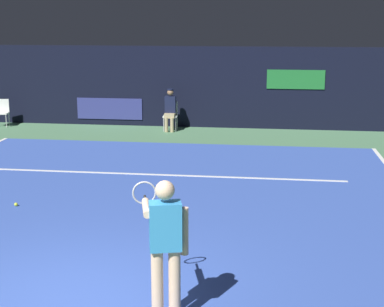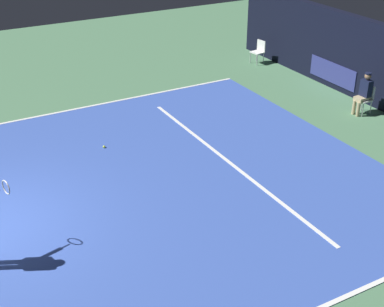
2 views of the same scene
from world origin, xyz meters
TOP-DOWN VIEW (x-y plane):
  - ground_plane at (0.00, 4.24)m, footprint 32.11×32.11m
  - court_surface at (0.00, 4.24)m, footprint 10.64×10.48m
  - line_sideline_right at (-5.27, 4.24)m, footprint 0.10×10.48m
  - line_service at (0.00, 6.08)m, footprint 8.30×0.10m
  - line_judge_on_chair at (-0.66, 11.37)m, footprint 0.45×0.54m
  - courtside_chair_near at (-6.29, 11.43)m, footprint 0.50×0.48m
  - tennis_ball at (-2.30, 3.53)m, footprint 0.07×0.07m

SIDE VIEW (x-z plane):
  - ground_plane at x=0.00m, z-range 0.00..0.00m
  - court_surface at x=0.00m, z-range 0.00..0.01m
  - line_sideline_right at x=-5.27m, z-range 0.01..0.02m
  - line_service at x=0.00m, z-range 0.01..0.02m
  - tennis_ball at x=-2.30m, z-range 0.01..0.08m
  - courtside_chair_near at x=-6.29m, z-range 0.06..0.94m
  - line_judge_on_chair at x=-0.66m, z-range 0.03..1.35m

